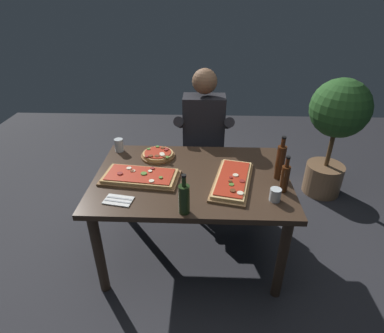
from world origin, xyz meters
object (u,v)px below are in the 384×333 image
object	(u,v)px
pizza_rectangular_left	(232,180)
wine_bottle_dark	(184,198)
tumbler_near_camera	(119,145)
potted_plant_corner	(336,125)
vinegar_bottle_green	(280,161)
pizza_rectangular_front	(140,177)
seated_diner	(204,134)
pizza_round_far	(158,155)
diner_chair	(203,153)
tumbler_far_side	(275,195)
oil_bottle_amber	(285,178)
dining_table	(192,187)

from	to	relation	value
pizza_rectangular_left	wine_bottle_dark	bearing A→B (deg)	-132.63
tumbler_near_camera	potted_plant_corner	bearing A→B (deg)	15.94
vinegar_bottle_green	pizza_rectangular_left	bearing A→B (deg)	-166.24
pizza_rectangular_front	wine_bottle_dark	size ratio (longest dim) A/B	2.15
wine_bottle_dark	seated_diner	xyz separation A→B (m)	(0.11, 1.16, -0.10)
vinegar_bottle_green	potted_plant_corner	size ratio (longest dim) A/B	0.26
seated_diner	wine_bottle_dark	bearing A→B (deg)	-95.45
pizza_round_far	diner_chair	distance (m)	0.73
tumbler_far_side	potted_plant_corner	world-z (taller)	potted_plant_corner
pizza_rectangular_left	oil_bottle_amber	size ratio (longest dim) A/B	2.27
tumbler_far_side	seated_diner	bearing A→B (deg)	114.50
oil_bottle_amber	tumbler_far_side	distance (m)	0.15
pizza_rectangular_front	vinegar_bottle_green	xyz separation A→B (m)	(0.98, 0.06, 0.11)
pizza_round_far	oil_bottle_amber	distance (m)	1.01
pizza_round_far	seated_diner	bearing A→B (deg)	51.19
dining_table	wine_bottle_dark	bearing A→B (deg)	-93.89
pizza_rectangular_front	pizza_rectangular_left	world-z (taller)	same
dining_table	tumbler_near_camera	world-z (taller)	tumbler_near_camera
seated_diner	potted_plant_corner	xyz separation A→B (m)	(1.28, 0.20, 0.03)
pizza_rectangular_front	diner_chair	xyz separation A→B (m)	(0.45, 0.91, -0.27)
tumbler_far_side	potted_plant_corner	bearing A→B (deg)	56.11
potted_plant_corner	seated_diner	bearing A→B (deg)	-170.98
dining_table	pizza_rectangular_left	xyz separation A→B (m)	(0.29, -0.08, 0.11)
diner_chair	pizza_round_far	bearing A→B (deg)	-122.45
wine_bottle_dark	seated_diner	world-z (taller)	seated_diner
seated_diner	potted_plant_corner	world-z (taller)	seated_diner
oil_bottle_amber	vinegar_bottle_green	size ratio (longest dim) A/B	0.81
pizza_rectangular_left	tumbler_far_side	distance (m)	0.32
oil_bottle_amber	tumbler_far_side	xyz separation A→B (m)	(-0.08, -0.11, -0.06)
wine_bottle_dark	pizza_round_far	bearing A→B (deg)	109.84
oil_bottle_amber	seated_diner	distance (m)	1.05
tumbler_far_side	diner_chair	bearing A→B (deg)	112.17
pizza_rectangular_front	pizza_round_far	size ratio (longest dim) A/B	2.10
pizza_rectangular_left	diner_chair	world-z (taller)	diner_chair
tumbler_far_side	diner_chair	world-z (taller)	diner_chair
tumbler_near_camera	potted_plant_corner	distance (m)	2.05
tumbler_far_side	diner_chair	size ratio (longest dim) A/B	0.10
pizza_rectangular_front	pizza_rectangular_left	bearing A→B (deg)	-1.97
vinegar_bottle_green	seated_diner	bearing A→B (deg)	126.23
dining_table	potted_plant_corner	bearing A→B (deg)	34.64
oil_bottle_amber	tumbler_far_side	world-z (taller)	oil_bottle_amber
tumbler_near_camera	diner_chair	xyz separation A→B (m)	(0.70, 0.48, -0.31)
pizza_rectangular_front	tumbler_far_side	distance (m)	0.93
vinegar_bottle_green	tumbler_far_side	distance (m)	0.30
tumbler_far_side	potted_plant_corner	distance (m)	1.46
tumbler_near_camera	seated_diner	xyz separation A→B (m)	(0.70, 0.36, -0.05)
pizza_round_far	tumbler_near_camera	bearing A→B (deg)	164.72
pizza_rectangular_front	diner_chair	bearing A→B (deg)	63.94
pizza_round_far	wine_bottle_dark	distance (m)	0.75
vinegar_bottle_green	oil_bottle_amber	bearing A→B (deg)	-89.93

